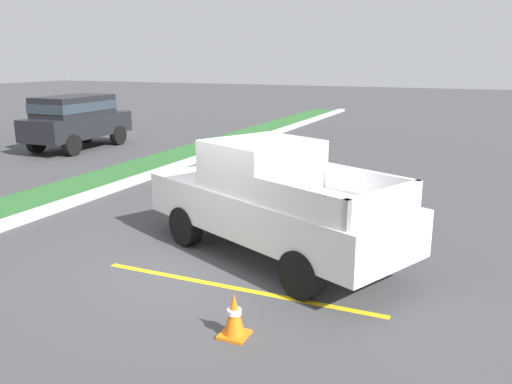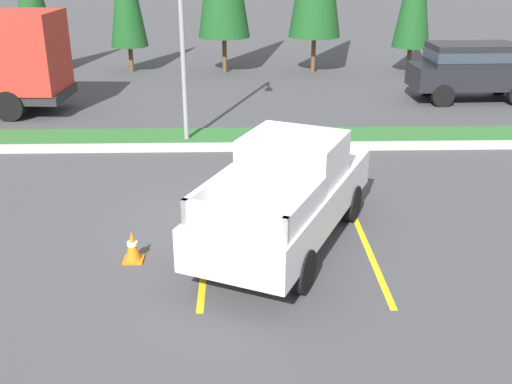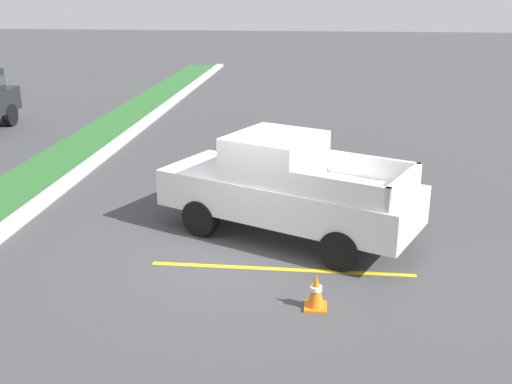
# 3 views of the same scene
# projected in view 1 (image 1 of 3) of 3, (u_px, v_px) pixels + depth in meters

# --- Properties ---
(ground_plane) EXTENTS (120.00, 120.00, 0.00)m
(ground_plane) POSITION_uv_depth(u_px,v_px,m) (208.00, 266.00, 9.16)
(ground_plane) COLOR #424244
(parking_line_near) EXTENTS (0.12, 4.80, 0.01)m
(parking_line_near) POSITION_uv_depth(u_px,v_px,m) (236.00, 288.00, 8.25)
(parking_line_near) COLOR yellow
(parking_line_near) RESTS_ON ground
(parking_line_far) EXTENTS (0.12, 4.80, 0.01)m
(parking_line_far) POSITION_uv_depth(u_px,v_px,m) (300.00, 231.00, 10.99)
(parking_line_far) COLOR yellow
(parking_line_far) RESTS_ON ground
(curb_strip) EXTENTS (56.00, 0.40, 0.15)m
(curb_strip) POSITION_uv_depth(u_px,v_px,m) (1.00, 226.00, 11.09)
(curb_strip) COLOR #B2B2AD
(curb_strip) RESTS_ON ground
(pickup_truck_main) EXTENTS (3.91, 5.52, 2.10)m
(pickup_truck_main) POSITION_uv_depth(u_px,v_px,m) (271.00, 200.00, 9.40)
(pickup_truck_main) COLOR black
(pickup_truck_main) RESTS_ON ground
(suv_distant) EXTENTS (4.66, 2.07, 2.10)m
(suv_distant) POSITION_uv_depth(u_px,v_px,m) (76.00, 118.00, 20.64)
(suv_distant) COLOR black
(suv_distant) RESTS_ON ground
(traffic_cone) EXTENTS (0.36, 0.36, 0.60)m
(traffic_cone) POSITION_uv_depth(u_px,v_px,m) (234.00, 316.00, 6.76)
(traffic_cone) COLOR orange
(traffic_cone) RESTS_ON ground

